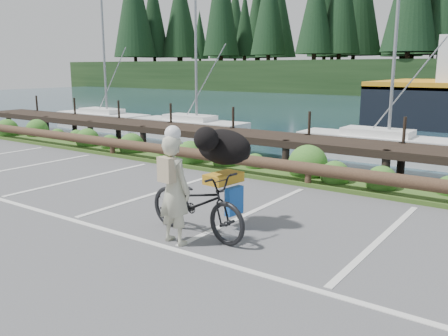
{
  "coord_description": "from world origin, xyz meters",
  "views": [
    {
      "loc": [
        4.83,
        -5.77,
        2.86
      ],
      "look_at": [
        0.05,
        0.98,
        1.1
      ],
      "focal_mm": 38.0,
      "sensor_mm": 36.0,
      "label": 1
    }
  ],
  "objects": [
    {
      "name": "bicycle",
      "position": [
        -0.09,
        0.36,
        0.57
      ],
      "size": [
        2.25,
        1.0,
        1.15
      ],
      "primitive_type": "imported",
      "rotation": [
        0.0,
        0.0,
        1.46
      ],
      "color": "black",
      "rests_on": "ground"
    },
    {
      "name": "dog",
      "position": [
        -0.01,
        1.05,
        1.47
      ],
      "size": [
        0.66,
        1.16,
        0.64
      ],
      "primitive_type": "ellipsoid",
      "rotation": [
        0.0,
        0.0,
        1.46
      ],
      "color": "black",
      "rests_on": "bicycle"
    },
    {
      "name": "cyclist",
      "position": [
        -0.15,
        -0.15,
        0.91
      ],
      "size": [
        0.71,
        0.51,
        1.81
      ],
      "primitive_type": "imported",
      "rotation": [
        0.0,
        0.0,
        3.03
      ],
      "color": "#B8B79C",
      "rests_on": "ground"
    },
    {
      "name": "log_rail",
      "position": [
        0.0,
        4.6,
        0.0
      ],
      "size": [
        32.0,
        0.3,
        0.6
      ],
      "primitive_type": null,
      "color": "#443021",
      "rests_on": "ground"
    },
    {
      "name": "vegetation_strip",
      "position": [
        0.0,
        5.3,
        0.05
      ],
      "size": [
        34.0,
        1.6,
        0.1
      ],
      "primitive_type": "cube",
      "color": "#3D5B21",
      "rests_on": "ground"
    },
    {
      "name": "ground",
      "position": [
        0.0,
        0.0,
        0.0
      ],
      "size": [
        72.0,
        72.0,
        0.0
      ],
      "primitive_type": "plane",
      "color": "#4F4F51"
    }
  ]
}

